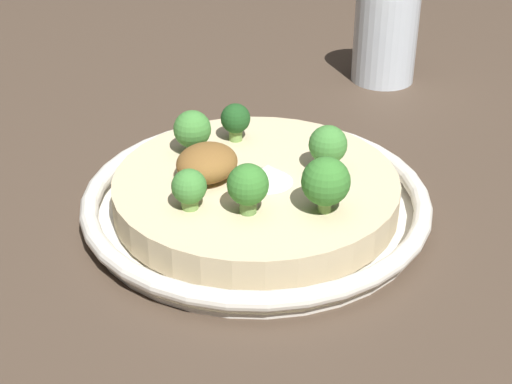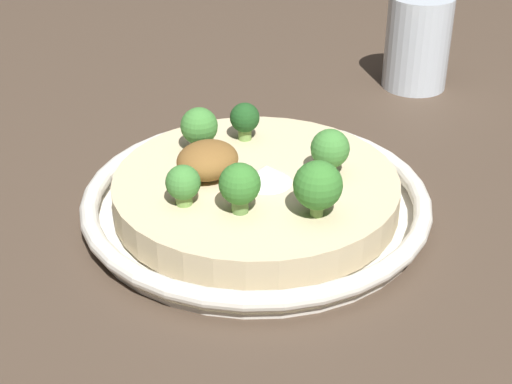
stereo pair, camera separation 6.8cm
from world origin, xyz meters
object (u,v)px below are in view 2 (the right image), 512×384
Objects in this scene: broccoli_back_right at (318,186)px; broccoli_back_left at (330,150)px; drinking_glass at (418,42)px; broccoli_front_left at (245,119)px; broccoli_right at (240,185)px; broccoli_front_right at (183,184)px; risotto_bowl at (256,198)px; broccoli_front at (199,127)px.

broccoli_back_left is (-0.06, -0.03, -0.00)m from broccoli_back_right.
drinking_glass reaches higher than broccoli_back_left.
broccoli_right is at bearing 36.27° from broccoli_front_left.
broccoli_front_right is 0.13m from broccoli_front_left.
risotto_bowl is 0.07m from broccoli_right.
broccoli_right is 0.39× the size of drinking_glass.
broccoli_back_left is 0.10m from broccoli_front_left.
broccoli_front_right is 0.05m from broccoli_right.
drinking_glass is at bearing 171.95° from broccoli_front.
broccoli_back_left is at bearing 166.32° from broccoli_right.
broccoli_front is 0.05m from broccoli_front_left.
risotto_bowl is at bearing 4.22° from drinking_glass.
broccoli_back_left is 0.31m from drinking_glass.
broccoli_front_left reaches higher than broccoli_front_right.
risotto_bowl is at bearing -104.05° from broccoli_back_right.
drinking_glass is at bearing -164.62° from broccoli_back_right.
broccoli_back_right reaches higher than risotto_bowl.
broccoli_front_right is 0.81× the size of broccoli_right.
broccoli_back_right is at bearing 60.83° from broccoli_front_left.
broccoli_front_right is 0.95× the size of broccoli_front_left.
broccoli_front_right is at bearing 0.67° from drinking_glass.
broccoli_back_right reaches higher than broccoli_front_left.
drinking_glass reaches higher than broccoli_back_right.
broccoli_back_left is 0.38× the size of drinking_glass.
broccoli_back_left reaches higher than risotto_bowl.
broccoli_front_left is at bearing 155.11° from broccoli_front.
broccoli_front_right is 0.83× the size of broccoli_back_left.
broccoli_right reaches higher than broccoli_front_left.
broccoli_right reaches higher than broccoli_front_right.
broccoli_right is 0.13m from broccoli_front_left.
broccoli_right reaches higher than risotto_bowl.
broccoli_right is (0.06, 0.10, 0.00)m from broccoli_front.
risotto_bowl is 0.09m from broccoli_front.
broccoli_front_right is 0.13m from broccoli_back_left.
broccoli_front_right is 0.41m from drinking_glass.
broccoli_front_left is at bearing -134.69° from risotto_bowl.
broccoli_front_left reaches higher than risotto_bowl.
broccoli_front is (-0.01, -0.07, 0.04)m from risotto_bowl.
broccoli_front_left is at bearing -143.73° from broccoli_right.
broccoli_back_right reaches higher than broccoli_front_right.
drinking_glass is (-0.41, -0.00, -0.00)m from broccoli_front_right.
broccoli_front_right is (0.08, 0.05, -0.00)m from broccoli_front.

